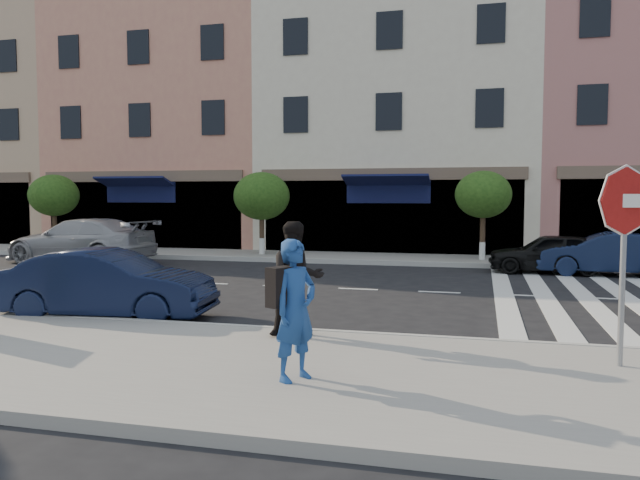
% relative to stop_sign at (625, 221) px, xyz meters
% --- Properties ---
extents(ground, '(120.00, 120.00, 0.00)m').
position_rel_stop_sign_xyz_m(ground, '(-4.71, 2.62, -2.02)').
color(ground, black).
rests_on(ground, ground).
extents(sidewalk_near, '(60.00, 4.50, 0.15)m').
position_rel_stop_sign_xyz_m(sidewalk_near, '(-4.71, -1.13, -1.94)').
color(sidewalk_near, gray).
rests_on(sidewalk_near, ground).
extents(sidewalk_far, '(60.00, 3.00, 0.15)m').
position_rel_stop_sign_xyz_m(sidewalk_far, '(-4.71, 13.62, -1.94)').
color(sidewalk_far, gray).
rests_on(sidewalk_far, ground).
extents(building_west_far, '(12.00, 9.00, 12.00)m').
position_rel_stop_sign_xyz_m(building_west_far, '(-26.71, 19.62, 3.98)').
color(building_west_far, tan).
rests_on(building_west_far, ground).
extents(building_west_mid, '(10.00, 9.00, 14.00)m').
position_rel_stop_sign_xyz_m(building_west_mid, '(-15.71, 19.62, 4.98)').
color(building_west_mid, tan).
rests_on(building_west_mid, ground).
extents(building_centre, '(11.00, 9.00, 11.00)m').
position_rel_stop_sign_xyz_m(building_centre, '(-5.21, 19.62, 3.48)').
color(building_centre, beige).
rests_on(building_centre, ground).
extents(street_tree_wa, '(2.00, 2.00, 3.05)m').
position_rel_stop_sign_xyz_m(street_tree_wa, '(-18.71, 13.42, 0.32)').
color(street_tree_wa, '#473323').
rests_on(street_tree_wa, sidewalk_far).
extents(street_tree_wb, '(2.10, 2.10, 3.06)m').
position_rel_stop_sign_xyz_m(street_tree_wb, '(-9.71, 13.42, 0.29)').
color(street_tree_wb, '#473323').
rests_on(street_tree_wb, sidewalk_far).
extents(street_tree_c, '(1.90, 1.90, 3.04)m').
position_rel_stop_sign_xyz_m(street_tree_c, '(-1.71, 13.42, 0.34)').
color(street_tree_c, '#473323').
rests_on(street_tree_c, sidewalk_far).
extents(stop_sign, '(0.88, 0.27, 2.57)m').
position_rel_stop_sign_xyz_m(stop_sign, '(0.00, 0.00, 0.00)').
color(stop_sign, gray).
rests_on(stop_sign, sidewalk_near).
extents(photographer, '(0.65, 0.73, 1.67)m').
position_rel_stop_sign_xyz_m(photographer, '(-3.85, -1.60, -1.03)').
color(photographer, navy).
rests_on(photographer, sidewalk_near).
extents(walker, '(1.09, 1.01, 1.79)m').
position_rel_stop_sign_xyz_m(walker, '(-4.51, 0.62, -0.97)').
color(walker, black).
rests_on(walker, sidewalk_near).
extents(car_near_mid, '(4.12, 1.87, 1.31)m').
position_rel_stop_sign_xyz_m(car_near_mid, '(-8.58, 1.77, -1.36)').
color(car_near_mid, black).
rests_on(car_near_mid, ground).
extents(car_far_left, '(5.48, 2.52, 1.55)m').
position_rel_stop_sign_xyz_m(car_far_left, '(-15.20, 10.22, -1.24)').
color(car_far_left, '#9A999F').
rests_on(car_far_left, ground).
extents(car_far_mid, '(3.63, 1.52, 1.23)m').
position_rel_stop_sign_xyz_m(car_far_mid, '(0.27, 11.24, -1.40)').
color(car_far_mid, black).
rests_on(car_far_mid, ground).
extents(car_far_right, '(3.93, 1.55, 1.27)m').
position_rel_stop_sign_xyz_m(car_far_right, '(1.79, 11.10, -1.38)').
color(car_far_right, '#0E1732').
rests_on(car_far_right, ground).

